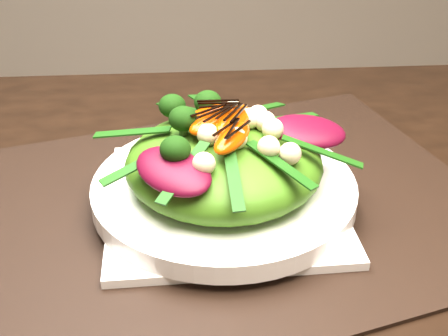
{
  "coord_description": "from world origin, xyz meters",
  "views": [
    {
      "loc": [
        0.14,
        -0.44,
        1.1
      ],
      "look_at": [
        0.18,
        0.07,
        0.8
      ],
      "focal_mm": 48.0,
      "sensor_mm": 36.0,
      "label": 1
    }
  ],
  "objects": [
    {
      "name": "orange_segment",
      "position": [
        0.17,
        0.1,
        0.84
      ],
      "size": [
        0.06,
        0.05,
        0.02
      ],
      "primitive_type": "ellipsoid",
      "rotation": [
        0.0,
        0.0,
        0.47
      ],
      "color": "#CB3A03",
      "rests_on": "lettuce_mound"
    },
    {
      "name": "placemat",
      "position": [
        0.18,
        0.07,
        0.75
      ],
      "size": [
        0.63,
        0.54,
        0.0
      ],
      "primitive_type": "cube",
      "rotation": [
        0.0,
        0.0,
        0.27
      ],
      "color": "black",
      "rests_on": "dining_table"
    },
    {
      "name": "balsamic_drizzle",
      "position": [
        0.17,
        0.1,
        0.85
      ],
      "size": [
        0.04,
        0.02,
        0.0
      ],
      "primitive_type": "cube",
      "rotation": [
        0.0,
        0.0,
        0.47
      ],
      "color": "black",
      "rests_on": "orange_segment"
    },
    {
      "name": "plate_base",
      "position": [
        0.18,
        0.07,
        0.76
      ],
      "size": [
        0.24,
        0.24,
        0.01
      ],
      "primitive_type": "cube",
      "rotation": [
        0.0,
        0.0,
        0.03
      ],
      "color": "white",
      "rests_on": "placemat"
    },
    {
      "name": "macadamia_nut",
      "position": [
        0.21,
        0.04,
        0.84
      ],
      "size": [
        0.02,
        0.02,
        0.02
      ],
      "primitive_type": "sphere",
      "rotation": [
        0.0,
        0.0,
        0.17
      ],
      "color": "#C7B48C",
      "rests_on": "lettuce_mound"
    },
    {
      "name": "lettuce_mound",
      "position": [
        0.18,
        0.07,
        0.8
      ],
      "size": [
        0.25,
        0.25,
        0.07
      ],
      "primitive_type": "ellipsoid",
      "rotation": [
        0.0,
        0.0,
        0.32
      ],
      "color": "#437315",
      "rests_on": "salad_bowl"
    },
    {
      "name": "dining_table",
      "position": [
        0.0,
        0.0,
        0.73
      ],
      "size": [
        1.6,
        0.9,
        0.75
      ],
      "primitive_type": "cube",
      "color": "black",
      "rests_on": "floor"
    },
    {
      "name": "radicchio_leaf",
      "position": [
        0.26,
        0.08,
        0.83
      ],
      "size": [
        0.08,
        0.05,
        0.02
      ],
      "primitive_type": "ellipsoid",
      "rotation": [
        0.0,
        0.0,
        -0.02
      ],
      "color": "#490719",
      "rests_on": "lettuce_mound"
    },
    {
      "name": "salad_bowl",
      "position": [
        0.18,
        0.07,
        0.77
      ],
      "size": [
        0.32,
        0.32,
        0.02
      ],
      "primitive_type": "cylinder",
      "rotation": [
        0.0,
        0.0,
        -0.22
      ],
      "color": "white",
      "rests_on": "plate_base"
    },
    {
      "name": "broccoli_floret",
      "position": [
        0.12,
        0.09,
        0.85
      ],
      "size": [
        0.04,
        0.04,
        0.04
      ],
      "primitive_type": "sphere",
      "rotation": [
        0.0,
        0.0,
        -0.1
      ],
      "color": "#18370A",
      "rests_on": "lettuce_mound"
    }
  ]
}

